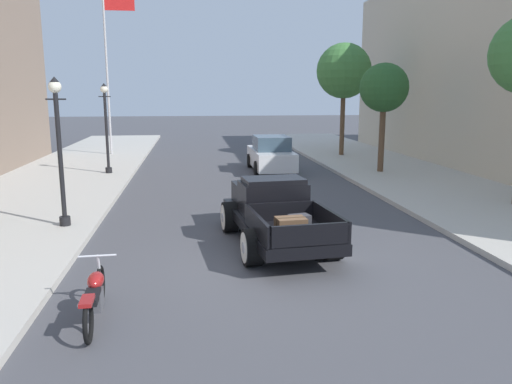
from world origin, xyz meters
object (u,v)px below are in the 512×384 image
object	(u,v)px
street_lamp_near	(59,141)
flagpole	(110,53)
hotrod_truck_black	(274,212)
street_tree_third	(344,71)
street_tree_second	(384,89)
street_lamp_far	(106,121)
motorcycle_parked	(95,295)
car_background_white	(271,155)

from	to	relation	value
street_lamp_near	flagpole	distance (m)	16.42
hotrod_truck_black	street_tree_third	world-z (taller)	street_tree_third
street_tree_second	street_lamp_far	bearing A→B (deg)	174.86
hotrod_truck_black	street_lamp_far	world-z (taller)	street_lamp_far
flagpole	street_lamp_near	bearing A→B (deg)	-86.53
hotrod_truck_black	motorcycle_parked	xyz separation A→B (m)	(-3.54, -3.99, -0.31)
street_tree_third	motorcycle_parked	bearing A→B (deg)	-116.92
street_tree_third	hotrod_truck_black	bearing A→B (deg)	-112.36
street_tree_second	street_lamp_near	bearing A→B (deg)	-146.04
car_background_white	motorcycle_parked	bearing A→B (deg)	-109.08
street_lamp_near	flagpole	world-z (taller)	flagpole
hotrod_truck_black	car_background_white	world-z (taller)	car_background_white
hotrod_truck_black	street_lamp_near	xyz separation A→B (m)	(-5.32, 1.65, 1.63)
street_lamp_near	flagpole	xyz separation A→B (m)	(-0.97, 16.04, 3.39)
car_background_white	street_lamp_near	size ratio (longest dim) A/B	1.12
flagpole	street_tree_second	distance (m)	15.21
hotrod_truck_black	street_lamp_far	bearing A→B (deg)	117.75
street_lamp_far	street_tree_third	bearing A→B (deg)	22.91
hotrod_truck_black	car_background_white	bearing A→B (deg)	81.36
street_lamp_near	street_lamp_far	bearing A→B (deg)	91.66
motorcycle_parked	street_lamp_near	xyz separation A→B (m)	(-1.79, 5.63, 1.94)
hotrod_truck_black	street_tree_second	bearing A→B (deg)	56.17
hotrod_truck_black	street_lamp_far	distance (m)	12.10
street_lamp_near	street_tree_second	world-z (taller)	street_tree_second
street_lamp_far	street_tree_second	distance (m)	12.10
street_tree_second	street_tree_third	world-z (taller)	street_tree_third
motorcycle_parked	car_background_white	xyz separation A→B (m)	(5.23, 15.11, 0.33)
car_background_white	street_lamp_far	bearing A→B (deg)	-175.93
motorcycle_parked	street_tree_third	size ratio (longest dim) A/B	0.35
flagpole	hotrod_truck_black	bearing A→B (deg)	-70.40
street_lamp_near	flagpole	size ratio (longest dim) A/B	0.42
street_lamp_near	hotrod_truck_black	bearing A→B (deg)	-17.18
hotrod_truck_black	street_tree_third	bearing A→B (deg)	67.64
car_background_white	street_tree_second	size ratio (longest dim) A/B	0.91
car_background_white	flagpole	bearing A→B (deg)	140.60
street_tree_second	motorcycle_parked	bearing A→B (deg)	-126.28
hotrod_truck_black	street_lamp_near	distance (m)	5.80
street_tree_second	car_background_white	bearing A→B (deg)	161.26
street_tree_second	street_tree_third	distance (m)	6.24
hotrod_truck_black	street_tree_second	world-z (taller)	street_tree_second
motorcycle_parked	flagpole	distance (m)	22.49
street_lamp_near	street_tree_third	world-z (taller)	street_tree_third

